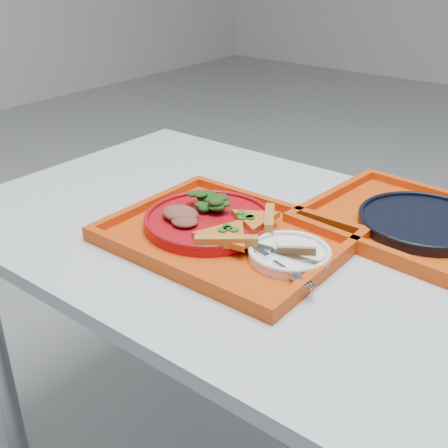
# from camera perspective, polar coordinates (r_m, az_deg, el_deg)

# --- Properties ---
(table) EXTENTS (1.60, 0.80, 0.75)m
(table) POSITION_cam_1_polar(r_m,az_deg,el_deg) (1.12, 10.06, -6.53)
(table) COLOR #AFB9C4
(table) RESTS_ON ground
(tray_main) EXTENTS (0.45, 0.35, 0.01)m
(tray_main) POSITION_cam_1_polar(r_m,az_deg,el_deg) (1.11, 0.29, -1.47)
(tray_main) COLOR #C03C0A
(tray_main) RESTS_ON table
(tray_far) EXTENTS (0.48, 0.39, 0.01)m
(tray_far) POSITION_cam_1_polar(r_m,az_deg,el_deg) (1.21, 19.50, -0.48)
(tray_far) COLOR #C03C0A
(tray_far) RESTS_ON table
(dinner_plate) EXTENTS (0.26, 0.26, 0.02)m
(dinner_plate) POSITION_cam_1_polar(r_m,az_deg,el_deg) (1.14, -1.58, 0.19)
(dinner_plate) COLOR #9E0A12
(dinner_plate) RESTS_ON tray_main
(side_plate) EXTENTS (0.15, 0.15, 0.01)m
(side_plate) POSITION_cam_1_polar(r_m,az_deg,el_deg) (1.03, 6.66, -3.18)
(side_plate) COLOR white
(side_plate) RESTS_ON tray_main
(navy_plate) EXTENTS (0.26, 0.26, 0.02)m
(navy_plate) POSITION_cam_1_polar(r_m,az_deg,el_deg) (1.21, 19.60, 0.11)
(navy_plate) COLOR black
(navy_plate) RESTS_ON tray_far
(pizza_slice_a) EXTENTS (0.17, 0.17, 0.02)m
(pizza_slice_a) POSITION_cam_1_polar(r_m,az_deg,el_deg) (1.06, 0.22, -0.94)
(pizza_slice_a) COLOR orange
(pizza_slice_a) RESTS_ON dinner_plate
(pizza_slice_b) EXTENTS (0.15, 0.15, 0.02)m
(pizza_slice_b) POSITION_cam_1_polar(r_m,az_deg,el_deg) (1.12, 3.15, 0.67)
(pizza_slice_b) COLOR orange
(pizza_slice_b) RESTS_ON dinner_plate
(salad_heap) EXTENTS (0.09, 0.08, 0.04)m
(salad_heap) POSITION_cam_1_polar(r_m,az_deg,el_deg) (1.17, -1.52, 2.56)
(salad_heap) COLOR black
(salad_heap) RESTS_ON dinner_plate
(meat_portion) EXTENTS (0.08, 0.06, 0.02)m
(meat_portion) POSITION_cam_1_polar(r_m,az_deg,el_deg) (1.13, -4.47, 1.07)
(meat_portion) COLOR brown
(meat_portion) RESTS_ON dinner_plate
(dessert_bar) EXTENTS (0.07, 0.06, 0.02)m
(dessert_bar) POSITION_cam_1_polar(r_m,az_deg,el_deg) (1.03, 7.35, -2.34)
(dessert_bar) COLOR #4B2A19
(dessert_bar) RESTS_ON side_plate
(knife) EXTENTS (0.19, 0.04, 0.01)m
(knife) POSITION_cam_1_polar(r_m,az_deg,el_deg) (1.02, 5.67, -2.90)
(knife) COLOR silver
(knife) RESTS_ON side_plate
(fork) EXTENTS (0.18, 0.08, 0.01)m
(fork) POSITION_cam_1_polar(r_m,az_deg,el_deg) (0.99, 5.01, -3.69)
(fork) COLOR silver
(fork) RESTS_ON side_plate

